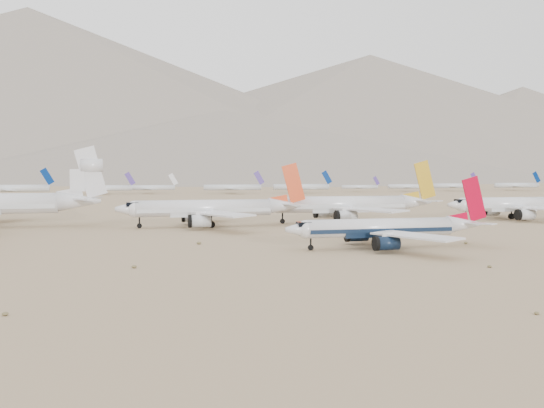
# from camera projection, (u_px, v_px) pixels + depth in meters

# --- Properties ---
(ground) EXTENTS (7000.00, 7000.00, 0.00)m
(ground) POSITION_uv_depth(u_px,v_px,m) (360.00, 248.00, 120.29)
(ground) COLOR #917954
(ground) RESTS_ON ground
(main_airliner) EXTENTS (40.87, 39.92, 14.42)m
(main_airliner) POSITION_uv_depth(u_px,v_px,m) (388.00, 228.00, 120.74)
(main_airliner) COLOR silver
(main_airliner) RESTS_ON ground
(row2_navy_widebody) EXTENTS (48.62, 47.55, 17.30)m
(row2_navy_widebody) POSITION_uv_depth(u_px,v_px,m) (519.00, 205.00, 192.79)
(row2_navy_widebody) COLOR silver
(row2_navy_widebody) RESTS_ON ground
(row2_gold_tail) EXTENTS (53.18, 52.01, 18.94)m
(row2_gold_tail) POSITION_uv_depth(u_px,v_px,m) (349.00, 205.00, 182.85)
(row2_gold_tail) COLOR silver
(row2_gold_tail) RESTS_ON ground
(row2_orange_tail) EXTENTS (50.17, 49.08, 17.89)m
(row2_orange_tail) POSITION_uv_depth(u_px,v_px,m) (212.00, 209.00, 167.83)
(row2_orange_tail) COLOR silver
(row2_orange_tail) RESTS_ON ground
(distant_storage_row) EXTENTS (614.93, 65.19, 15.87)m
(distant_storage_row) POSITION_uv_depth(u_px,v_px,m) (213.00, 187.00, 434.13)
(distant_storage_row) COLOR silver
(distant_storage_row) RESTS_ON ground
(mountain_range) EXTENTS (7354.00, 3024.00, 470.00)m
(mountain_range) POSITION_uv_depth(u_px,v_px,m) (166.00, 111.00, 1725.98)
(mountain_range) COLOR slate
(mountain_range) RESTS_ON ground
(foothills) EXTENTS (4637.50, 1395.00, 155.00)m
(foothills) POSITION_uv_depth(u_px,v_px,m) (396.00, 148.00, 1308.49)
(foothills) COLOR slate
(foothills) RESTS_ON ground
(desert_scrub) EXTENTS (261.14, 121.67, 0.63)m
(desert_scrub) POSITION_uv_depth(u_px,v_px,m) (446.00, 269.00, 92.47)
(desert_scrub) COLOR brown
(desert_scrub) RESTS_ON ground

